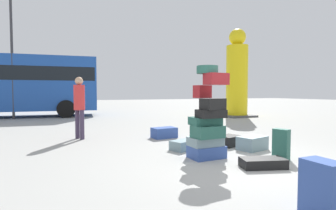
{
  "coord_description": "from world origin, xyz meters",
  "views": [
    {
      "loc": [
        -3.1,
        -3.92,
        1.31
      ],
      "look_at": [
        -0.38,
        2.59,
        0.96
      ],
      "focal_mm": 28.37,
      "sensor_mm": 36.0,
      "label": 1
    }
  ],
  "objects_px": {
    "suitcase_navy_left_side": "(323,188)",
    "yellow_dummy_statue": "(237,78)",
    "suitcase_teal_right_side": "(281,144)",
    "lamp_post": "(11,32)",
    "suitcase_slate_upright_blue": "(252,143)",
    "suitcase_black_foreground_far": "(263,163)",
    "suitcase_black_white_trunk": "(229,141)",
    "parked_bus": "(9,82)",
    "suitcase_tower": "(208,121)",
    "person_bearded_onlooker": "(79,102)",
    "suitcase_navy_behind_tower": "(164,133)",
    "suitcase_slate_foreground_near": "(186,145)"
  },
  "relations": [
    {
      "from": "suitcase_navy_left_side",
      "to": "yellow_dummy_statue",
      "type": "bearing_deg",
      "value": 56.82
    },
    {
      "from": "suitcase_teal_right_side",
      "to": "lamp_post",
      "type": "xyz_separation_m",
      "value": [
        -5.97,
        10.78,
        3.86
      ]
    },
    {
      "from": "suitcase_slate_upright_blue",
      "to": "suitcase_black_foreground_far",
      "type": "relative_size",
      "value": 0.85
    },
    {
      "from": "suitcase_black_white_trunk",
      "to": "parked_bus",
      "type": "xyz_separation_m",
      "value": [
        -6.14,
        10.54,
        1.71
      ]
    },
    {
      "from": "suitcase_teal_right_side",
      "to": "suitcase_black_foreground_far",
      "type": "distance_m",
      "value": 0.81
    },
    {
      "from": "parked_bus",
      "to": "suitcase_tower",
      "type": "bearing_deg",
      "value": -61.24
    },
    {
      "from": "suitcase_slate_upright_blue",
      "to": "person_bearded_onlooker",
      "type": "distance_m",
      "value": 4.67
    },
    {
      "from": "suitcase_navy_behind_tower",
      "to": "suitcase_slate_foreground_near",
      "type": "xyz_separation_m",
      "value": [
        -0.1,
        -1.6,
        -0.04
      ]
    },
    {
      "from": "lamp_post",
      "to": "suitcase_slate_foreground_near",
      "type": "bearing_deg",
      "value": -63.18
    },
    {
      "from": "suitcase_teal_right_side",
      "to": "suitcase_slate_foreground_near",
      "type": "bearing_deg",
      "value": 110.07
    },
    {
      "from": "suitcase_teal_right_side",
      "to": "lamp_post",
      "type": "bearing_deg",
      "value": 99.06
    },
    {
      "from": "suitcase_navy_behind_tower",
      "to": "yellow_dummy_statue",
      "type": "relative_size",
      "value": 0.15
    },
    {
      "from": "suitcase_black_white_trunk",
      "to": "suitcase_black_foreground_far",
      "type": "bearing_deg",
      "value": -125.77
    },
    {
      "from": "suitcase_teal_right_side",
      "to": "suitcase_navy_left_side",
      "type": "bearing_deg",
      "value": -146.08
    },
    {
      "from": "person_bearded_onlooker",
      "to": "parked_bus",
      "type": "bearing_deg",
      "value": 169.39
    },
    {
      "from": "yellow_dummy_statue",
      "to": "suitcase_black_foreground_far",
      "type": "bearing_deg",
      "value": -124.48
    },
    {
      "from": "suitcase_tower",
      "to": "suitcase_black_foreground_far",
      "type": "relative_size",
      "value": 2.42
    },
    {
      "from": "suitcase_black_foreground_far",
      "to": "lamp_post",
      "type": "relative_size",
      "value": 0.12
    },
    {
      "from": "suitcase_slate_foreground_near",
      "to": "suitcase_teal_right_side",
      "type": "bearing_deg",
      "value": -70.29
    },
    {
      "from": "suitcase_black_foreground_far",
      "to": "suitcase_slate_foreground_near",
      "type": "bearing_deg",
      "value": 123.57
    },
    {
      "from": "suitcase_slate_upright_blue",
      "to": "suitcase_black_foreground_far",
      "type": "height_order",
      "value": "suitcase_slate_upright_blue"
    },
    {
      "from": "suitcase_black_white_trunk",
      "to": "yellow_dummy_statue",
      "type": "height_order",
      "value": "yellow_dummy_statue"
    },
    {
      "from": "suitcase_navy_behind_tower",
      "to": "suitcase_black_foreground_far",
      "type": "bearing_deg",
      "value": -89.14
    },
    {
      "from": "suitcase_black_white_trunk",
      "to": "suitcase_navy_left_side",
      "type": "relative_size",
      "value": 0.9
    },
    {
      "from": "suitcase_black_foreground_far",
      "to": "yellow_dummy_statue",
      "type": "xyz_separation_m",
      "value": [
        5.51,
        8.03,
        1.99
      ]
    },
    {
      "from": "suitcase_slate_upright_blue",
      "to": "person_bearded_onlooker",
      "type": "relative_size",
      "value": 0.37
    },
    {
      "from": "suitcase_navy_left_side",
      "to": "suitcase_black_foreground_far",
      "type": "xyz_separation_m",
      "value": [
        0.71,
        1.65,
        -0.21
      ]
    },
    {
      "from": "yellow_dummy_statue",
      "to": "parked_bus",
      "type": "bearing_deg",
      "value": 158.88
    },
    {
      "from": "suitcase_navy_behind_tower",
      "to": "suitcase_black_white_trunk",
      "type": "distance_m",
      "value": 1.96
    },
    {
      "from": "suitcase_navy_behind_tower",
      "to": "person_bearded_onlooker",
      "type": "height_order",
      "value": "person_bearded_onlooker"
    },
    {
      "from": "suitcase_teal_right_side",
      "to": "suitcase_tower",
      "type": "bearing_deg",
      "value": 133.55
    },
    {
      "from": "suitcase_tower",
      "to": "suitcase_black_foreground_far",
      "type": "height_order",
      "value": "suitcase_tower"
    },
    {
      "from": "suitcase_slate_upright_blue",
      "to": "suitcase_teal_right_side",
      "type": "relative_size",
      "value": 1.08
    },
    {
      "from": "suitcase_teal_right_side",
      "to": "suitcase_navy_left_side",
      "type": "height_order",
      "value": "suitcase_teal_right_side"
    },
    {
      "from": "suitcase_teal_right_side",
      "to": "suitcase_navy_left_side",
      "type": "relative_size",
      "value": 1.0
    },
    {
      "from": "suitcase_navy_behind_tower",
      "to": "suitcase_teal_right_side",
      "type": "relative_size",
      "value": 1.14
    },
    {
      "from": "person_bearded_onlooker",
      "to": "lamp_post",
      "type": "relative_size",
      "value": 0.27
    },
    {
      "from": "yellow_dummy_statue",
      "to": "parked_bus",
      "type": "height_order",
      "value": "yellow_dummy_statue"
    },
    {
      "from": "suitcase_navy_behind_tower",
      "to": "suitcase_navy_left_side",
      "type": "xyz_separation_m",
      "value": [
        -0.24,
        -5.09,
        0.15
      ]
    },
    {
      "from": "suitcase_navy_left_side",
      "to": "yellow_dummy_statue",
      "type": "distance_m",
      "value": 11.65
    },
    {
      "from": "suitcase_slate_upright_blue",
      "to": "parked_bus",
      "type": "distance_m",
      "value": 12.91
    },
    {
      "from": "parked_bus",
      "to": "yellow_dummy_statue",
      "type": "bearing_deg",
      "value": -16.22
    },
    {
      "from": "suitcase_black_white_trunk",
      "to": "suitcase_teal_right_side",
      "type": "height_order",
      "value": "suitcase_teal_right_side"
    },
    {
      "from": "suitcase_navy_left_side",
      "to": "parked_bus",
      "type": "distance_m",
      "value": 14.87
    },
    {
      "from": "suitcase_tower",
      "to": "lamp_post",
      "type": "bearing_deg",
      "value": 114.84
    },
    {
      "from": "yellow_dummy_statue",
      "to": "suitcase_teal_right_side",
      "type": "bearing_deg",
      "value": -121.8
    },
    {
      "from": "suitcase_navy_behind_tower",
      "to": "suitcase_teal_right_side",
      "type": "bearing_deg",
      "value": -76.11
    },
    {
      "from": "suitcase_navy_left_side",
      "to": "person_bearded_onlooker",
      "type": "xyz_separation_m",
      "value": [
        -2.01,
        5.82,
        0.73
      ]
    },
    {
      "from": "suitcase_navy_behind_tower",
      "to": "person_bearded_onlooker",
      "type": "relative_size",
      "value": 0.39
    },
    {
      "from": "suitcase_navy_behind_tower",
      "to": "yellow_dummy_statue",
      "type": "xyz_separation_m",
      "value": [
        5.98,
        4.59,
        1.92
      ]
    }
  ]
}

